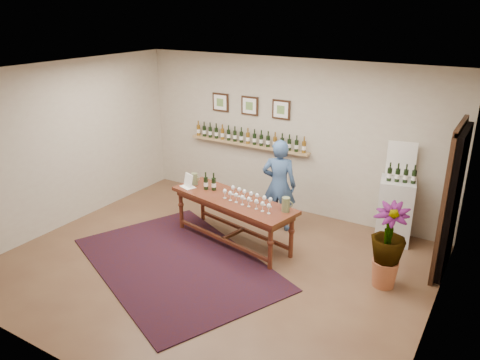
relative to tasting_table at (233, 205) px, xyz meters
The scene contains 14 objects.
ground 1.03m from the tasting_table, 80.89° to the right, with size 6.00×6.00×0.00m, color brown.
room_shell 2.52m from the tasting_table, 25.61° to the left, with size 6.00×6.00×6.00m.
rug 1.26m from the tasting_table, 108.61° to the right, with size 3.20×2.14×0.02m, color #3F110B.
tasting_table is the anchor object (origin of this frame).
table_glasses 0.34m from the tasting_table, ahead, with size 1.18×0.27×0.16m, color white, non-canonical shape.
table_bottles 0.59m from the tasting_table, 167.19° to the left, with size 0.27×0.15×0.29m, color black, non-canonical shape.
pitcher_left 0.92m from the tasting_table, 168.16° to the left, with size 0.13×0.13×0.20m, color #656D44, non-canonical shape.
pitcher_right 0.96m from the tasting_table, ahead, with size 0.14×0.14×0.22m, color #656D44, non-canonical shape.
menu_card 0.93m from the tasting_table, behind, with size 0.25×0.18×0.22m, color white.
display_pedestal 2.61m from the tasting_table, 32.45° to the left, with size 0.53×0.53×1.06m, color silver.
pedestal_bottles 2.67m from the tasting_table, 30.36° to the left, with size 0.28×0.07×0.28m, color black, non-canonical shape.
info_sign 2.76m from the tasting_table, 35.27° to the left, with size 0.45×0.02×0.61m, color white.
potted_plant 2.45m from the tasting_table, ahead, with size 0.60×0.60×1.05m.
person 0.93m from the tasting_table, 64.08° to the left, with size 0.58×0.38×1.59m, color #35527E.
Camera 1 is at (3.50, -4.98, 3.63)m, focal length 35.00 mm.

